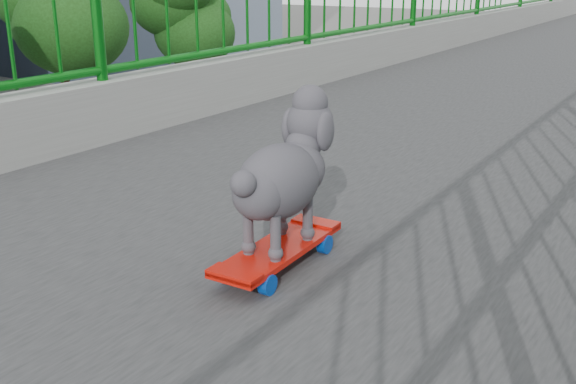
# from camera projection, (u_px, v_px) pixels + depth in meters

# --- Properties ---
(railing) EXTENTS (3.00, 24.00, 1.42)m
(railing) POSITION_uv_depth(u_px,v_px,m) (349.00, 132.00, 2.70)
(railing) COLOR gray
(railing) RESTS_ON footbridge
(skateboard) EXTENTS (0.17, 0.51, 0.07)m
(skateboard) POSITION_uv_depth(u_px,v_px,m) (279.00, 251.00, 1.97)
(skateboard) COLOR red
(skateboard) RESTS_ON footbridge
(poodle) EXTENTS (0.21, 0.49, 0.40)m
(poodle) POSITION_uv_depth(u_px,v_px,m) (283.00, 173.00, 1.91)
(poodle) COLOR #302D33
(poodle) RESTS_ON skateboard
(car_0) EXTENTS (1.65, 4.10, 1.40)m
(car_0) POSITION_uv_depth(u_px,v_px,m) (335.00, 271.00, 16.69)
(car_0) COLOR red
(car_0) RESTS_ON ground
(car_3) EXTENTS (2.07, 5.08, 1.47)m
(car_3) POSITION_uv_depth(u_px,v_px,m) (152.00, 173.00, 24.51)
(car_3) COLOR black
(car_3) RESTS_ON ground
(car_4) EXTENTS (1.61, 4.01, 1.36)m
(car_4) POSITION_uv_depth(u_px,v_px,m) (114.00, 155.00, 27.11)
(car_4) COLOR red
(car_4) RESTS_ON ground
(car_5) EXTENTS (1.40, 4.03, 1.33)m
(car_5) POSITION_uv_depth(u_px,v_px,m) (435.00, 197.00, 22.15)
(car_5) COLOR gray
(car_5) RESTS_ON ground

